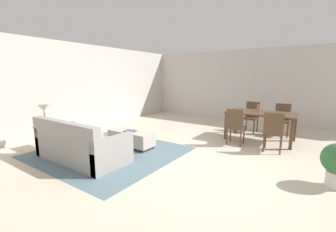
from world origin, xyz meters
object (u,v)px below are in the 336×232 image
side_table (46,131)px  vase_centerpiece (259,108)px  dining_chair_far_left (251,115)px  dining_chair_far_right (282,118)px  dining_chair_near_left (235,125)px  dining_table (261,116)px  table_lamp (44,109)px  book_on_ottoman (130,131)px  dining_chair_near_right (273,130)px  couch (80,146)px  ottoman_table (131,138)px

side_table → vase_centerpiece: (3.95, 3.63, 0.42)m
dining_chair_far_left → dining_chair_far_right: size_ratio=1.00×
side_table → dining_chair_near_left: (3.61, 2.77, 0.09)m
dining_table → table_lamp: bearing=-138.3°
side_table → book_on_ottoman: (1.60, 1.16, -0.03)m
side_table → table_lamp: bearing=45.0°
table_lamp → dining_chair_near_right: (4.49, 2.71, -0.44)m
dining_chair_near_right → dining_chair_far_right: bearing=91.5°
book_on_ottoman → vase_centerpiece: bearing=46.4°
dining_table → vase_centerpiece: bearing=148.6°
table_lamp → dining_chair_far_left: table_lamp is taller
table_lamp → dining_table: 5.40m
dining_table → dining_chair_near_right: size_ratio=1.84×
table_lamp → dining_chair_far_right: 6.30m
dining_chair_near_left → dining_table: bearing=63.0°
dining_chair_far_right → vase_centerpiece: vase_centerpiece is taller
dining_chair_far_left → dining_chair_far_right: 0.86m
side_table → dining_chair_far_right: 6.29m
table_lamp → book_on_ottoman: 2.05m
table_lamp → book_on_ottoman: size_ratio=2.02×
couch → side_table: 1.31m
dining_table → dining_chair_far_left: size_ratio=1.84×
vase_centerpiece → couch: bearing=-126.2°
dining_table → book_on_ottoman: size_ratio=6.50×
side_table → dining_chair_near_right: 5.24m
couch → ottoman_table: 1.25m
vase_centerpiece → dining_chair_near_right: bearing=-59.8°
ottoman_table → dining_chair_far_right: bearing=48.2°
ottoman_table → vase_centerpiece: (2.39, 2.40, 0.63)m
dining_chair_near_left → dining_chair_far_left: (-0.03, 1.68, 0.00)m
couch → dining_chair_near_left: 3.61m
side_table → dining_chair_far_left: (3.58, 4.45, 0.09)m
dining_chair_near_left → vase_centerpiece: 0.98m
ottoman_table → dining_chair_far_right: (2.87, 3.22, 0.30)m
table_lamp → ottoman_table: bearing=38.2°
dining_chair_far_right → vase_centerpiece: (-0.49, -0.82, 0.33)m
side_table → table_lamp: table_lamp is taller
dining_table → dining_chair_far_right: 0.97m
couch → dining_chair_near_right: dining_chair_near_right is taller
dining_chair_near_left → dining_chair_near_right: size_ratio=1.00×
table_lamp → dining_table: (4.02, 3.58, -0.28)m
ottoman_table → vase_centerpiece: 3.44m
side_table → dining_chair_near_left: size_ratio=0.59×
dining_table → dining_chair_near_left: (-0.41, -0.81, -0.15)m
dining_chair_near_left → dining_chair_near_right: (0.88, -0.06, 0.00)m
dining_chair_near_left → dining_chair_far_right: (0.83, 1.68, 0.00)m
ottoman_table → side_table: side_table is taller
side_table → dining_chair_far_left: bearing=51.1°
ottoman_table → dining_chair_far_left: bearing=57.9°
dining_table → dining_chair_near_left: size_ratio=1.84×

